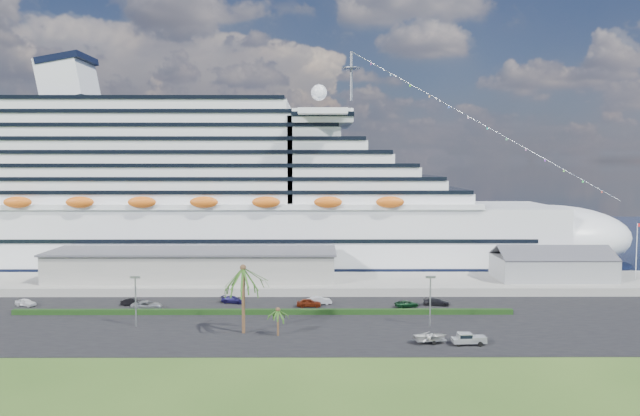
{
  "coord_description": "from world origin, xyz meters",
  "views": [
    {
      "loc": [
        1.6,
        -92.02,
        27.02
      ],
      "look_at": [
        2.11,
        30.0,
        17.84
      ],
      "focal_mm": 35.0,
      "sensor_mm": 36.0,
      "label": 1
    }
  ],
  "objects_px": {
    "pickup_truck": "(468,338)",
    "boat_trailer": "(431,336)",
    "cruise_ship": "(225,202)",
    "parked_car_3": "(233,300)"
  },
  "relations": [
    {
      "from": "pickup_truck",
      "to": "cruise_ship",
      "type": "bearing_deg",
      "value": 124.24
    },
    {
      "from": "boat_trailer",
      "to": "cruise_ship",
      "type": "bearing_deg",
      "value": 121.23
    },
    {
      "from": "parked_car_3",
      "to": "boat_trailer",
      "type": "relative_size",
      "value": 0.79
    },
    {
      "from": "pickup_truck",
      "to": "boat_trailer",
      "type": "xyz_separation_m",
      "value": [
        -5.41,
        0.76,
        0.11
      ]
    },
    {
      "from": "cruise_ship",
      "to": "boat_trailer",
      "type": "height_order",
      "value": "cruise_ship"
    },
    {
      "from": "cruise_ship",
      "to": "boat_trailer",
      "type": "relative_size",
      "value": 32.93
    },
    {
      "from": "cruise_ship",
      "to": "parked_car_3",
      "type": "distance_m",
      "value": 43.01
    },
    {
      "from": "cruise_ship",
      "to": "parked_car_3",
      "type": "bearing_deg",
      "value": -79.8
    },
    {
      "from": "cruise_ship",
      "to": "parked_car_3",
      "type": "xyz_separation_m",
      "value": [
        7.08,
        -39.32,
        -15.91
      ]
    },
    {
      "from": "cruise_ship",
      "to": "pickup_truck",
      "type": "xyz_separation_m",
      "value": [
        45.27,
        -66.5,
        -15.62
      ]
    }
  ]
}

